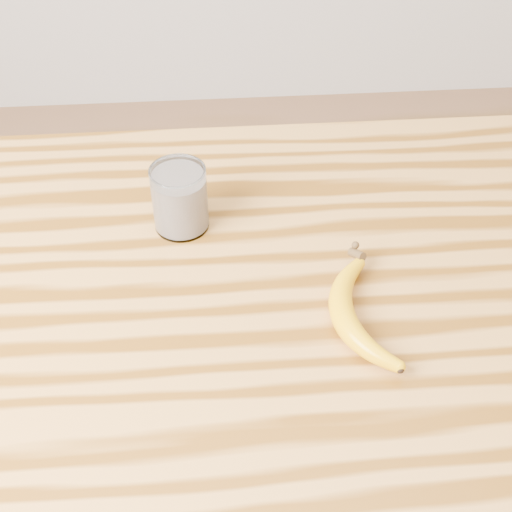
{
  "coord_description": "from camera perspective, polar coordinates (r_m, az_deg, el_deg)",
  "views": [
    {
      "loc": [
        -0.13,
        -0.71,
        1.63
      ],
      "look_at": [
        -0.07,
        0.02,
        0.93
      ],
      "focal_mm": 50.0,
      "sensor_mm": 36.0,
      "label": 1
    }
  ],
  "objects": [
    {
      "name": "banana",
      "position": [
        0.96,
        6.92,
        -4.78
      ],
      "size": [
        0.13,
        0.29,
        0.03
      ],
      "primitive_type": null,
      "rotation": [
        0.0,
        0.0,
        0.09
      ],
      "color": "#EAA707",
      "rests_on": "table"
    },
    {
      "name": "smoothie_glass",
      "position": [
        1.08,
        -6.11,
        4.53
      ],
      "size": [
        0.08,
        0.08,
        0.11
      ],
      "color": "white",
      "rests_on": "table"
    },
    {
      "name": "table",
      "position": [
        1.12,
        3.78,
        -6.45
      ],
      "size": [
        1.2,
        0.8,
        0.9
      ],
      "color": "#B37B37",
      "rests_on": "ground"
    }
  ]
}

